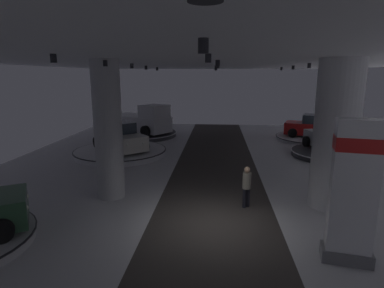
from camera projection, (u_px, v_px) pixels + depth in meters
ground at (213, 224)px, 10.63m from camera, size 24.00×44.00×0.06m
ceiling_with_spotlights at (216, 53)px, 9.44m from camera, size 24.00×44.00×0.39m
column_right at (336, 135)px, 11.55m from camera, size 1.59×1.59×5.50m
column_left at (108, 131)px, 12.48m from camera, size 1.10×1.10×5.50m
brand_sign_pylon at (353, 190)px, 8.11m from camera, size 1.37×0.89×3.86m
display_platform_far_left at (121, 152)px, 19.74m from camera, size 5.69×5.69×0.36m
display_car_far_left at (120, 137)px, 19.57m from camera, size 4.13×4.34×1.71m
display_platform_far_right at (332, 153)px, 19.41m from camera, size 4.88×4.88×0.33m
display_car_far_right at (333, 139)px, 19.25m from camera, size 2.91×4.48×1.71m
display_platform_deep_left at (140, 134)px, 25.97m from camera, size 6.05×6.05×0.33m
pickup_truck_deep_left at (142, 121)px, 25.55m from camera, size 5.60×4.67×2.30m
display_platform_deep_right at (313, 138)px, 24.54m from camera, size 5.59×5.59×0.23m
display_car_deep_right at (314, 127)px, 24.34m from camera, size 4.56×3.26×1.71m
visitor_walking_near at (247, 184)px, 11.79m from camera, size 0.32×0.32×1.59m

